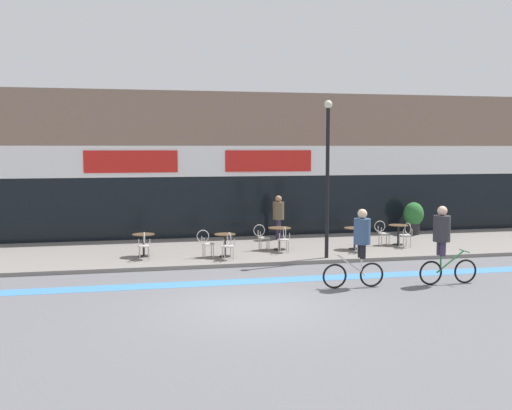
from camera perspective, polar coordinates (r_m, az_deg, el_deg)
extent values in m
plane|color=#5B5B60|center=(14.00, -0.21, -9.63)|extent=(120.00, 120.00, 0.00)
cube|color=slate|center=(20.97, -4.26, -4.38)|extent=(40.00, 5.50, 0.12)
cube|color=#7F6656|center=(25.39, -5.74, 3.80)|extent=(40.00, 4.00, 5.82)
cube|color=black|center=(23.54, -5.19, -0.21)|extent=(38.80, 0.10, 2.40)
cube|color=white|center=(23.45, -5.23, 4.18)|extent=(39.20, 0.14, 1.20)
cube|color=red|center=(23.22, -11.80, 4.07)|extent=(3.50, 0.08, 0.84)
cube|color=red|center=(23.84, 1.21, 4.22)|extent=(3.50, 0.08, 0.84)
cube|color=#3D7AB7|center=(16.43, -2.04, -7.34)|extent=(36.00, 0.70, 0.01)
cylinder|color=black|center=(19.87, -10.64, -4.80)|extent=(0.39, 0.39, 0.02)
cylinder|color=black|center=(19.81, -10.65, -3.82)|extent=(0.07, 0.07, 0.71)
cylinder|color=#4C3823|center=(19.76, -10.67, -2.77)|extent=(0.72, 0.72, 0.02)
cylinder|color=black|center=(19.52, -2.97, -4.90)|extent=(0.38, 0.38, 0.02)
cylinder|color=black|center=(19.46, -2.97, -3.89)|extent=(0.07, 0.07, 0.72)
cylinder|color=#4C3823|center=(19.40, -2.98, -2.81)|extent=(0.69, 0.69, 0.02)
cylinder|color=black|center=(20.83, 2.25, -4.24)|extent=(0.43, 0.43, 0.02)
cylinder|color=black|center=(20.77, 2.25, -3.26)|extent=(0.07, 0.07, 0.74)
cylinder|color=#4C3823|center=(20.72, 2.25, -2.21)|extent=(0.79, 0.79, 0.02)
cylinder|color=black|center=(21.17, 9.36, -4.15)|extent=(0.41, 0.41, 0.02)
cylinder|color=black|center=(21.12, 9.38, -3.20)|extent=(0.07, 0.07, 0.73)
cylinder|color=#4C3823|center=(21.06, 9.39, -2.18)|extent=(0.74, 0.74, 0.02)
cylinder|color=black|center=(22.44, 13.37, -3.68)|extent=(0.39, 0.39, 0.02)
cylinder|color=black|center=(22.39, 13.39, -2.82)|extent=(0.07, 0.07, 0.71)
cylinder|color=#4C3823|center=(22.34, 13.41, -1.89)|extent=(0.70, 0.70, 0.02)
cylinder|color=#B7B2AD|center=(19.26, -10.62, -3.85)|extent=(0.42, 0.42, 0.03)
cylinder|color=#B7B2AD|center=(19.42, -11.05, -4.45)|extent=(0.03, 0.03, 0.42)
cylinder|color=#B7B2AD|center=(19.44, -10.22, -4.43)|extent=(0.03, 0.03, 0.42)
cylinder|color=#B7B2AD|center=(19.15, -11.00, -4.60)|extent=(0.03, 0.03, 0.42)
cylinder|color=#B7B2AD|center=(19.17, -10.16, -4.57)|extent=(0.03, 0.03, 0.42)
torus|color=#B7B2AD|center=(19.05, -10.60, -3.15)|extent=(0.05, 0.41, 0.41)
cylinder|color=#B7B2AD|center=(19.06, -11.10, -3.57)|extent=(0.03, 0.03, 0.23)
cylinder|color=#B7B2AD|center=(19.08, -10.08, -3.54)|extent=(0.03, 0.03, 0.23)
cylinder|color=#B7B2AD|center=(18.91, -2.71, -3.94)|extent=(0.44, 0.44, 0.03)
cylinder|color=#B7B2AD|center=(19.04, -3.23, -4.56)|extent=(0.03, 0.03, 0.42)
cylinder|color=#B7B2AD|center=(19.12, -2.42, -4.51)|extent=(0.03, 0.03, 0.42)
cylinder|color=#B7B2AD|center=(18.78, -3.00, -4.70)|extent=(0.03, 0.03, 0.42)
cylinder|color=#B7B2AD|center=(18.85, -2.18, -4.66)|extent=(0.03, 0.03, 0.42)
torus|color=#B7B2AD|center=(18.71, -2.57, -3.22)|extent=(0.08, 0.41, 0.41)
cylinder|color=#B7B2AD|center=(18.68, -3.08, -3.66)|extent=(0.03, 0.03, 0.23)
cylinder|color=#B7B2AD|center=(18.78, -2.07, -3.61)|extent=(0.03, 0.03, 0.23)
cylinder|color=#B7B2AD|center=(19.37, -4.58, -3.72)|extent=(0.44, 0.44, 0.03)
cylinder|color=#B7B2AD|center=(19.57, -4.27, -4.29)|extent=(0.03, 0.03, 0.42)
cylinder|color=#B7B2AD|center=(19.30, -4.08, -4.43)|extent=(0.03, 0.03, 0.42)
cylinder|color=#B7B2AD|center=(19.51, -5.07, -4.33)|extent=(0.03, 0.03, 0.42)
cylinder|color=#B7B2AD|center=(19.24, -4.89, -4.46)|extent=(0.03, 0.03, 0.42)
torus|color=#B7B2AD|center=(19.29, -5.08, -2.97)|extent=(0.41, 0.07, 0.41)
cylinder|color=#B7B2AD|center=(19.48, -5.19, -3.29)|extent=(0.03, 0.03, 0.23)
cylinder|color=#B7B2AD|center=(19.15, -4.97, -3.45)|extent=(0.03, 0.03, 0.23)
cylinder|color=#B7B2AD|center=(20.24, 2.63, -3.31)|extent=(0.42, 0.42, 0.03)
cylinder|color=#B7B2AD|center=(20.38, 2.16, -3.89)|extent=(0.03, 0.03, 0.42)
cylinder|color=#B7B2AD|center=(20.43, 2.94, -3.87)|extent=(0.03, 0.03, 0.42)
cylinder|color=#B7B2AD|center=(20.11, 2.32, -4.02)|extent=(0.03, 0.03, 0.42)
cylinder|color=#B7B2AD|center=(20.16, 3.10, -3.99)|extent=(0.03, 0.03, 0.42)
torus|color=#B7B2AD|center=(20.03, 2.73, -2.64)|extent=(0.05, 0.41, 0.41)
cylinder|color=#B7B2AD|center=(20.02, 2.25, -3.04)|extent=(0.03, 0.03, 0.23)
cylinder|color=#B7B2AD|center=(20.09, 3.21, -3.01)|extent=(0.03, 0.03, 0.23)
cylinder|color=#B7B2AD|center=(20.64, 0.77, -3.13)|extent=(0.41, 0.41, 0.03)
cylinder|color=#B7B2AD|center=(20.84, 1.05, -3.68)|extent=(0.03, 0.03, 0.42)
cylinder|color=#B7B2AD|center=(20.57, 1.24, -3.80)|extent=(0.03, 0.03, 0.42)
cylinder|color=#B7B2AD|center=(20.77, 0.30, -3.70)|extent=(0.03, 0.03, 0.42)
cylinder|color=#B7B2AD|center=(20.50, 0.48, -3.83)|extent=(0.03, 0.03, 0.42)
torus|color=#B7B2AD|center=(20.56, 0.31, -2.43)|extent=(0.41, 0.04, 0.41)
cylinder|color=#B7B2AD|center=(20.74, 0.20, -2.73)|extent=(0.03, 0.03, 0.23)
cylinder|color=#B7B2AD|center=(20.41, 0.42, -2.87)|extent=(0.03, 0.03, 0.23)
cylinder|color=#B7B2AD|center=(20.60, 9.94, -3.23)|extent=(0.45, 0.45, 0.03)
cylinder|color=#B7B2AD|center=(20.73, 9.45, -3.80)|extent=(0.03, 0.03, 0.42)
cylinder|color=#B7B2AD|center=(20.80, 10.20, -3.78)|extent=(0.03, 0.03, 0.42)
cylinder|color=#B7B2AD|center=(20.47, 9.65, -3.92)|extent=(0.03, 0.03, 0.42)
cylinder|color=#B7B2AD|center=(20.54, 10.41, -3.90)|extent=(0.03, 0.03, 0.42)
torus|color=#B7B2AD|center=(20.40, 10.07, -2.57)|extent=(0.08, 0.41, 0.41)
cylinder|color=#B7B2AD|center=(20.38, 9.60, -2.96)|extent=(0.03, 0.03, 0.23)
cylinder|color=#B7B2AD|center=(20.46, 10.53, -2.94)|extent=(0.03, 0.03, 0.23)
cylinder|color=#B7B2AD|center=(21.89, 14.01, -2.80)|extent=(0.44, 0.44, 0.03)
cylinder|color=#B7B2AD|center=(21.97, 13.49, -3.35)|extent=(0.03, 0.03, 0.42)
cylinder|color=#B7B2AD|center=(22.11, 14.12, -3.31)|extent=(0.03, 0.03, 0.42)
cylinder|color=#B7B2AD|center=(21.73, 13.88, -3.46)|extent=(0.03, 0.03, 0.42)
cylinder|color=#B7B2AD|center=(21.88, 14.50, -3.41)|extent=(0.03, 0.03, 0.42)
torus|color=#B7B2AD|center=(21.71, 14.26, -2.17)|extent=(0.07, 0.41, 0.41)
cylinder|color=#B7B2AD|center=(21.64, 13.87, -2.55)|extent=(0.03, 0.03, 0.23)
cylinder|color=#B7B2AD|center=(21.82, 14.63, -2.50)|extent=(0.03, 0.03, 0.23)
cylinder|color=#B7B2AD|center=(22.15, 12.11, -2.66)|extent=(0.43, 0.43, 0.03)
cylinder|color=#B7B2AD|center=(22.36, 12.31, -3.17)|extent=(0.03, 0.03, 0.42)
cylinder|color=#B7B2AD|center=(22.10, 12.56, -3.28)|extent=(0.03, 0.03, 0.42)
cylinder|color=#B7B2AD|center=(22.27, 11.63, -3.20)|extent=(0.03, 0.03, 0.42)
cylinder|color=#B7B2AD|center=(22.00, 11.87, -3.30)|extent=(0.03, 0.03, 0.42)
torus|color=#B7B2AD|center=(22.06, 11.70, -2.00)|extent=(0.41, 0.06, 0.41)
cylinder|color=#B7B2AD|center=(22.24, 11.55, -2.29)|extent=(0.03, 0.03, 0.23)
cylinder|color=#B7B2AD|center=(21.92, 11.84, -2.41)|extent=(0.03, 0.03, 0.23)
cylinder|color=#232326|center=(25.20, 14.75, -2.18)|extent=(0.51, 0.51, 0.49)
ellipsoid|color=#28662D|center=(25.13, 14.78, -0.85)|extent=(0.81, 0.81, 0.97)
cylinder|color=black|center=(19.15, 6.81, 2.08)|extent=(0.12, 0.12, 4.80)
sphere|color=beige|center=(19.16, 6.90, 9.50)|extent=(0.26, 0.26, 0.26)
torus|color=black|center=(17.17, 19.31, -5.98)|extent=(0.66, 0.05, 0.66)
torus|color=black|center=(16.67, 16.30, -6.23)|extent=(0.66, 0.05, 0.66)
cylinder|color=#2D753D|center=(16.89, 18.01, -5.16)|extent=(0.79, 0.05, 0.59)
cylinder|color=#2D753D|center=(16.76, 17.18, -5.39)|extent=(0.04, 0.04, 0.46)
cylinder|color=#2D753D|center=(17.05, 19.22, -4.15)|extent=(0.03, 0.48, 0.03)
cylinder|color=#382D47|center=(16.77, 17.08, -3.93)|extent=(0.16, 0.16, 0.38)
cylinder|color=#382D47|center=(16.62, 17.37, -4.02)|extent=(0.16, 0.16, 0.38)
cylinder|color=#2D2D33|center=(16.62, 17.28, -2.16)|extent=(0.45, 0.45, 0.69)
sphere|color=beige|center=(16.56, 17.32, -0.54)|extent=(0.26, 0.26, 0.26)
torus|color=black|center=(15.77, 7.50, -6.73)|extent=(0.65, 0.07, 0.65)
torus|color=black|center=(16.09, 10.95, -6.54)|extent=(0.65, 0.07, 0.65)
cylinder|color=silver|center=(15.85, 9.09, -5.67)|extent=(0.78, 0.07, 0.59)
cylinder|color=silver|center=(15.95, 10.01, -5.79)|extent=(0.04, 0.04, 0.46)
cylinder|color=silver|center=(15.67, 7.70, -4.75)|extent=(0.04, 0.48, 0.03)
cylinder|color=black|center=(15.80, 10.14, -4.39)|extent=(0.16, 0.16, 0.37)
cylinder|color=black|center=(15.95, 9.93, -4.29)|extent=(0.16, 0.16, 0.37)
cylinder|color=#334C70|center=(15.80, 10.07, -2.49)|extent=(0.45, 0.45, 0.67)
sphere|color=beige|center=(15.74, 10.10, -0.83)|extent=(0.25, 0.25, 0.25)
cylinder|color=#382D47|center=(23.01, 2.21, -2.36)|extent=(0.16, 0.16, 0.77)
cylinder|color=#382D47|center=(23.17, 2.08, -2.31)|extent=(0.16, 0.16, 0.77)
cylinder|color=brown|center=(23.00, 2.15, -0.55)|extent=(0.46, 0.46, 0.67)
sphere|color=#9E7051|center=(22.96, 2.15, 0.60)|extent=(0.25, 0.25, 0.25)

